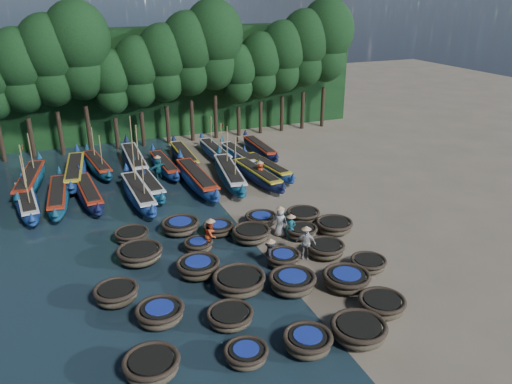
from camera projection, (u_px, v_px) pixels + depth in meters
name	position (u px, v px, depth m)	size (l,w,h in m)	color
ground	(246.00, 234.00, 28.99)	(120.00, 120.00, 0.00)	#7F705C
foliage_wall	(156.00, 83.00, 47.23)	(40.00, 3.00, 10.00)	black
coracle_0	(152.00, 366.00, 18.25)	(2.19, 2.19, 0.79)	brown
coracle_1	(246.00, 354.00, 18.94)	(1.74, 1.74, 0.64)	brown
coracle_2	(308.00, 342.00, 19.47)	(2.13, 2.13, 0.79)	brown
coracle_3	(359.00, 331.00, 20.10)	(2.49, 2.49, 0.81)	brown
coracle_4	(382.00, 304.00, 21.83)	(2.53, 2.53, 0.74)	brown
coracle_5	(160.00, 313.00, 21.17)	(2.34, 2.34, 0.79)	brown
coracle_6	(230.00, 317.00, 21.10)	(2.31, 2.31, 0.66)	brown
coracle_7	(292.00, 282.00, 23.37)	(2.75, 2.75, 0.85)	brown
coracle_8	(346.00, 280.00, 23.62)	(2.30, 2.30, 0.81)	brown
coracle_9	(368.00, 264.00, 25.19)	(1.95, 1.95, 0.65)	brown
coracle_10	(116.00, 294.00, 22.54)	(2.43, 2.43, 0.79)	brown
coracle_11	(198.00, 267.00, 24.65)	(2.64, 2.64, 0.83)	brown
coracle_12	(239.00, 282.00, 23.41)	(3.03, 3.03, 0.85)	brown
coracle_13	(283.00, 258.00, 25.57)	(1.96, 1.96, 0.72)	brown
coracle_14	(325.00, 249.00, 26.47)	(2.07, 2.07, 0.75)	brown
coracle_15	(140.00, 254.00, 25.92)	(2.40, 2.40, 0.80)	brown
coracle_16	(198.00, 245.00, 26.99)	(1.96, 1.96, 0.64)	brown
coracle_17	(251.00, 234.00, 28.04)	(2.59, 2.59, 0.80)	brown
coracle_18	(302.00, 232.00, 28.43)	(1.90, 1.90, 0.70)	brown
coracle_19	(334.00, 226.00, 29.08)	(2.18, 2.18, 0.74)	brown
coracle_20	(132.00, 235.00, 28.13)	(2.10, 2.10, 0.63)	brown
coracle_21	(180.00, 226.00, 29.00)	(2.72, 2.72, 0.78)	brown
coracle_22	(218.00, 228.00, 28.84)	(1.86, 1.86, 0.67)	brown
coracle_23	(261.00, 219.00, 30.01)	(2.38, 2.38, 0.68)	brown
coracle_24	(303.00, 215.00, 30.40)	(2.06, 2.06, 0.75)	brown
long_boat_0	(27.00, 202.00, 32.05)	(2.11, 7.84, 3.35)	navy
long_boat_1	(58.00, 196.00, 32.91)	(1.97, 8.11, 1.43)	navy
long_boat_2	(88.00, 193.00, 33.48)	(1.98, 7.98, 1.41)	#10153C
long_boat_3	(138.00, 193.00, 33.34)	(1.80, 8.50, 3.61)	navy
long_boat_4	(148.00, 183.00, 35.15)	(1.83, 7.96, 1.40)	navy
long_boat_5	(197.00, 179.00, 35.75)	(1.78, 9.20, 1.62)	navy
long_boat_6	(230.00, 174.00, 36.64)	(2.86, 9.06, 3.89)	navy
long_boat_7	(257.00, 175.00, 36.75)	(2.12, 7.99, 1.41)	#10153C
long_boat_8	(267.00, 167.00, 38.33)	(2.29, 7.56, 1.34)	navy
long_boat_9	(30.00, 181.00, 35.41)	(2.89, 8.70, 3.74)	navy
long_boat_10	(75.00, 172.00, 37.20)	(2.53, 8.89, 1.57)	navy
long_boat_11	(98.00, 165.00, 38.85)	(2.25, 7.62, 3.26)	navy
long_boat_12	(134.00, 160.00, 39.56)	(1.79, 9.21, 3.91)	#10153C
long_boat_13	(164.00, 165.00, 38.84)	(1.62, 7.47, 1.32)	navy
long_boat_14	(184.00, 156.00, 40.80)	(1.57, 8.11, 1.43)	#10153C
long_boat_15	(215.00, 152.00, 41.98)	(1.45, 7.80, 3.31)	navy
long_boat_16	(239.00, 155.00, 41.12)	(1.90, 7.57, 1.34)	navy
long_boat_17	(260.00, 148.00, 42.90)	(1.43, 7.59, 1.34)	#10153C
fisherman_0	(280.00, 221.00, 28.51)	(1.01, 0.98, 1.95)	beige
fisherman_1	(291.00, 226.00, 28.00)	(0.66, 0.63, 1.72)	#185B67
fisherman_2	(211.00, 234.00, 26.97)	(1.04, 1.09, 1.96)	#BD3D19
fisherman_3	(270.00, 253.00, 25.32)	(0.79, 1.08, 1.71)	black
fisherman_4	(306.00, 242.00, 26.08)	(1.11, 0.93, 1.98)	beige
fisherman_5	(158.00, 168.00, 37.06)	(1.66, 1.34, 1.97)	#185B67
fisherman_6	(260.00, 172.00, 36.41)	(0.64, 0.86, 1.80)	#BD3D19
tree_2	(19.00, 70.00, 39.35)	(4.51, 4.51, 10.63)	black
tree_3	(49.00, 59.00, 39.90)	(4.92, 4.92, 11.60)	black
tree_4	(78.00, 50.00, 40.45)	(5.34, 5.34, 12.58)	black
tree_5	(111.00, 81.00, 42.28)	(3.68, 3.68, 8.68)	black
tree_6	(138.00, 72.00, 42.84)	(4.09, 4.09, 9.65)	black
tree_7	(164.00, 62.00, 43.39)	(4.51, 4.51, 10.63)	black
tree_8	(189.00, 53.00, 43.95)	(4.92, 4.92, 11.60)	black
tree_9	(213.00, 44.00, 44.50)	(5.34, 5.34, 12.58)	black
tree_10	(238.00, 73.00, 46.33)	(3.68, 3.68, 8.68)	black
tree_11	(261.00, 64.00, 46.88)	(4.09, 4.09, 9.65)	black
tree_12	(283.00, 56.00, 47.44)	(4.51, 4.51, 10.63)	black
tree_13	(305.00, 48.00, 47.99)	(4.92, 4.92, 11.60)	black
tree_14	(326.00, 39.00, 48.55)	(5.34, 5.34, 12.58)	black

